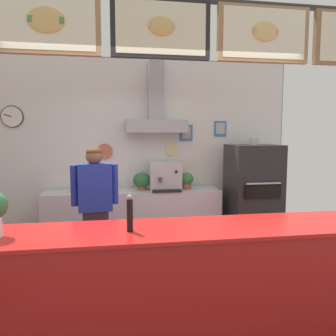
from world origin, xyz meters
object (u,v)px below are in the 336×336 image
object	(u,v)px
pizza_oven	(253,196)
potted_sage	(187,180)
potted_basil	(142,181)
espresso_machine	(165,176)
pepper_grinder	(130,213)
potted_thyme	(75,185)
shop_worker	(95,211)

from	to	relation	value
pizza_oven	potted_sage	xyz separation A→B (m)	(-1.02, 0.24, 0.25)
potted_basil	pizza_oven	bearing A→B (deg)	-7.96
espresso_machine	pepper_grinder	size ratio (longest dim) A/B	1.66
potted_thyme	espresso_machine	bearing A→B (deg)	-1.45
shop_worker	potted_sage	size ratio (longest dim) A/B	6.21
espresso_machine	potted_basil	bearing A→B (deg)	178.04
pepper_grinder	potted_thyme	bearing A→B (deg)	105.44
potted_sage	potted_basil	xyz separation A→B (m)	(-0.72, -0.00, -0.00)
pizza_oven	potted_thyme	distance (m)	2.77
shop_worker	potted_basil	xyz separation A→B (m)	(0.65, 1.20, 0.18)
potted_thyme	potted_sage	size ratio (longest dim) A/B	0.65
pizza_oven	espresso_machine	xyz separation A→B (m)	(-1.37, 0.23, 0.32)
shop_worker	potted_thyme	size ratio (longest dim) A/B	9.49
potted_sage	pepper_grinder	size ratio (longest dim) A/B	0.89
pizza_oven	espresso_machine	world-z (taller)	pizza_oven
pizza_oven	espresso_machine	bearing A→B (deg)	170.49
pizza_oven	pepper_grinder	xyz separation A→B (m)	(-2.04, -2.30, 0.35)
espresso_machine	potted_sage	xyz separation A→B (m)	(0.36, 0.01, -0.07)
pepper_grinder	potted_basil	bearing A→B (deg)	83.18
potted_thyme	potted_basil	bearing A→B (deg)	-1.26
potted_basil	potted_thyme	bearing A→B (deg)	178.74
pizza_oven	potted_basil	bearing A→B (deg)	172.04
shop_worker	potted_thyme	bearing A→B (deg)	-80.18
shop_worker	pepper_grinder	world-z (taller)	shop_worker
shop_worker	potted_sage	distance (m)	1.83
potted_thyme	pizza_oven	bearing A→B (deg)	-5.51
potted_basil	potted_sage	bearing A→B (deg)	0.11
potted_sage	espresso_machine	bearing A→B (deg)	-177.81
pizza_oven	espresso_machine	distance (m)	1.43
pizza_oven	potted_basil	xyz separation A→B (m)	(-1.73, 0.24, 0.25)
potted_sage	potted_basil	size ratio (longest dim) A/B	0.97
shop_worker	potted_basil	bearing A→B (deg)	-125.18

